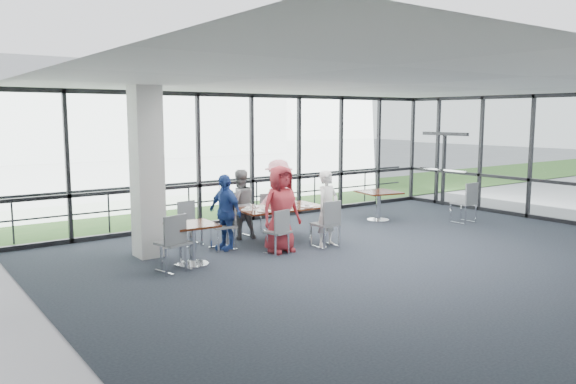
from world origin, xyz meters
TOP-DOWN VIEW (x-y plane):
  - floor at (0.00, 0.00)m, footprint 12.00×10.00m
  - ceiling at (0.00, 0.00)m, footprint 12.00×10.00m
  - wall_left at (-6.00, 0.00)m, footprint 0.10×10.00m
  - curtain_wall_back at (0.00, 5.00)m, footprint 12.00×0.10m
  - curtain_wall_right at (6.00, 0.00)m, footprint 0.10×10.00m
  - exit_door at (6.00, 3.75)m, footprint 0.12×1.60m
  - structural_column at (-3.60, 3.00)m, footprint 0.50×0.50m
  - apron at (0.00, 10.00)m, footprint 80.00×70.00m
  - grass_strip at (0.00, 8.00)m, footprint 80.00×5.00m
  - hangar_main at (4.00, 32.00)m, footprint 24.00×10.00m
  - guard_rail at (0.00, 5.60)m, footprint 12.00×0.06m
  - main_table at (-0.91, 2.51)m, footprint 1.88×1.10m
  - side_table_left at (-3.24, 1.91)m, footprint 0.85×0.85m
  - side_table_right at (2.53, 3.01)m, footprint 1.09×1.09m
  - diner_near_left at (-1.39, 1.80)m, footprint 0.84×0.56m
  - diner_near_right at (-0.33, 1.63)m, footprint 0.63×0.51m
  - diner_far_left at (-1.42, 3.28)m, footprint 0.82×0.61m
  - diner_far_right at (-0.38, 3.29)m, footprint 1.12×0.63m
  - diner_end at (-2.17, 2.61)m, footprint 0.64×0.96m
  - chair_main_nl at (-1.53, 1.69)m, footprint 0.49×0.49m
  - chair_main_nr at (-0.42, 1.60)m, footprint 0.46×0.46m
  - chair_main_fl at (-1.35, 3.46)m, footprint 0.48×0.48m
  - chair_main_fr at (-0.41, 3.42)m, footprint 0.50×0.50m
  - chair_main_end at (-2.20, 2.64)m, footprint 0.51×0.51m
  - chair_spare_la at (-3.68, 1.76)m, footprint 0.58×0.58m
  - chair_spare_lb at (-2.57, 3.36)m, footprint 0.46×0.46m
  - chair_spare_r at (4.03, 1.55)m, footprint 0.49×0.49m
  - plate_nl at (-1.48, 2.25)m, footprint 0.29×0.29m
  - plate_nr at (-0.43, 2.19)m, footprint 0.28×0.28m
  - plate_fl at (-1.39, 2.82)m, footprint 0.26×0.26m
  - plate_fr at (-0.44, 2.80)m, footprint 0.24×0.24m
  - plate_end at (-1.66, 2.57)m, footprint 0.26×0.26m
  - tumbler_a at (-1.10, 2.24)m, footprint 0.07×0.07m
  - tumbler_b at (-0.66, 2.31)m, footprint 0.07×0.07m
  - tumbler_c at (-0.84, 2.75)m, footprint 0.07×0.07m
  - tumbler_d at (-1.60, 2.43)m, footprint 0.07×0.07m
  - menu_a at (-1.06, 2.09)m, footprint 0.33×0.27m
  - menu_b at (-0.20, 2.15)m, footprint 0.37×0.34m
  - menu_c at (-0.81, 2.89)m, footprint 0.37×0.32m
  - condiment_caddy at (-0.86, 2.51)m, footprint 0.10×0.07m
  - ketchup_bottle at (-0.94, 2.51)m, footprint 0.06×0.06m
  - green_bottle at (-0.78, 2.56)m, footprint 0.05×0.05m

SIDE VIEW (x-z plane):
  - apron at x=0.00m, z-range -0.03..-0.01m
  - floor at x=0.00m, z-range -0.02..0.00m
  - grass_strip at x=0.00m, z-range 0.01..0.01m
  - chair_main_fr at x=-0.41m, z-range 0.00..0.85m
  - chair_main_nl at x=-1.53m, z-range 0.00..0.86m
  - chair_spare_lb at x=-2.57m, z-range 0.00..0.87m
  - chair_main_end at x=-2.20m, z-range 0.00..0.93m
  - chair_main_nr at x=-0.42m, z-range 0.00..0.93m
  - chair_main_fl at x=-1.35m, z-range 0.00..0.94m
  - chair_spare_la at x=-3.68m, z-range 0.00..0.98m
  - chair_spare_r at x=4.03m, z-range 0.00..0.99m
  - guard_rail at x=0.00m, z-range 0.47..0.53m
  - main_table at x=-0.91m, z-range 0.24..0.99m
  - side_table_left at x=-3.24m, z-range 0.25..1.00m
  - side_table_right at x=2.53m, z-range 0.27..1.02m
  - menu_a at x=-1.06m, z-range 0.75..0.75m
  - menu_b at x=-0.20m, z-range 0.75..0.75m
  - menu_c at x=-0.81m, z-range 0.75..0.75m
  - diner_far_left at x=-1.42m, z-range 0.00..1.51m
  - diner_end at x=-2.17m, z-range 0.00..1.51m
  - plate_nl at x=-1.48m, z-range 0.75..0.76m
  - plate_nr at x=-0.43m, z-range 0.75..0.76m
  - plate_fl at x=-1.39m, z-range 0.75..0.76m
  - plate_fr at x=-0.44m, z-range 0.75..0.76m
  - plate_end at x=-1.66m, z-range 0.75..0.76m
  - condiment_caddy at x=-0.86m, z-range 0.75..0.79m
  - diner_near_right at x=-0.33m, z-range 0.00..1.55m
  - tumbler_b at x=-0.66m, z-range 0.75..0.88m
  - tumbler_a at x=-1.10m, z-range 0.75..0.89m
  - tumbler_c at x=-0.84m, z-range 0.75..0.89m
  - tumbler_d at x=-1.60m, z-range 0.75..0.89m
  - diner_far_right at x=-0.38m, z-range 0.00..1.67m
  - ketchup_bottle at x=-0.94m, z-range 0.75..0.93m
  - diner_near_left at x=-1.39m, z-range 0.00..1.70m
  - green_bottle at x=-0.78m, z-range 0.75..0.95m
  - exit_door at x=6.00m, z-range 0.00..2.10m
  - wall_left at x=-6.00m, z-range 0.00..3.20m
  - curtain_wall_back at x=0.00m, z-range 0.00..3.20m
  - curtain_wall_right at x=6.00m, z-range 0.00..3.20m
  - structural_column at x=-3.60m, z-range 0.00..3.20m
  - hangar_main at x=4.00m, z-range 0.00..6.00m
  - ceiling at x=0.00m, z-range 3.18..3.22m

